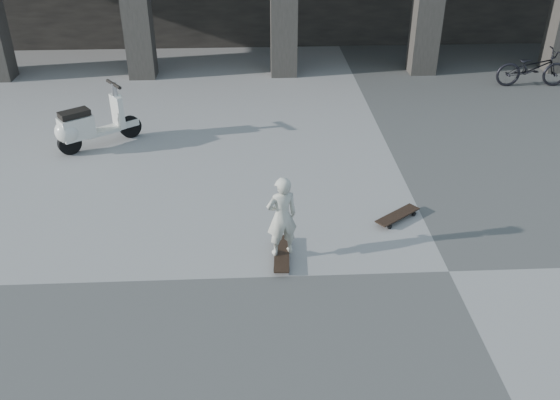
{
  "coord_description": "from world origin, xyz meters",
  "views": [
    {
      "loc": [
        -2.61,
        -6.33,
        4.89
      ],
      "look_at": [
        -2.25,
        0.93,
        0.65
      ],
      "focal_mm": 38.0,
      "sensor_mm": 36.0,
      "label": 1
    }
  ],
  "objects_px": {
    "longboard": "(282,254)",
    "child": "(282,217)",
    "skateboard_spare": "(398,216)",
    "scooter": "(84,127)",
    "bicycle": "(532,68)"
  },
  "relations": [
    {
      "from": "skateboard_spare",
      "to": "bicycle",
      "type": "relative_size",
      "value": 0.46
    },
    {
      "from": "child",
      "to": "bicycle",
      "type": "bearing_deg",
      "value": -150.05
    },
    {
      "from": "longboard",
      "to": "child",
      "type": "height_order",
      "value": "child"
    },
    {
      "from": "scooter",
      "to": "bicycle",
      "type": "xyz_separation_m",
      "value": [
        9.96,
        3.13,
        -0.02
      ]
    },
    {
      "from": "skateboard_spare",
      "to": "scooter",
      "type": "height_order",
      "value": "scooter"
    },
    {
      "from": "longboard",
      "to": "child",
      "type": "xyz_separation_m",
      "value": [
        -0.0,
        0.0,
        0.61
      ]
    },
    {
      "from": "skateboard_spare",
      "to": "scooter",
      "type": "relative_size",
      "value": 0.54
    },
    {
      "from": "scooter",
      "to": "bicycle",
      "type": "distance_m",
      "value": 10.44
    },
    {
      "from": "child",
      "to": "bicycle",
      "type": "height_order",
      "value": "child"
    },
    {
      "from": "child",
      "to": "scooter",
      "type": "distance_m",
      "value": 5.15
    },
    {
      "from": "skateboard_spare",
      "to": "scooter",
      "type": "distance_m",
      "value": 6.09
    },
    {
      "from": "skateboard_spare",
      "to": "bicycle",
      "type": "bearing_deg",
      "value": 15.09
    },
    {
      "from": "scooter",
      "to": "bicycle",
      "type": "relative_size",
      "value": 0.84
    },
    {
      "from": "longboard",
      "to": "scooter",
      "type": "height_order",
      "value": "scooter"
    },
    {
      "from": "longboard",
      "to": "skateboard_spare",
      "type": "distance_m",
      "value": 2.05
    }
  ]
}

